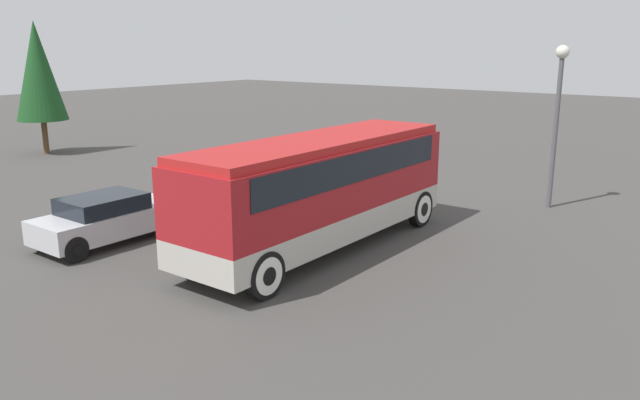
{
  "coord_description": "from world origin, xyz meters",
  "views": [
    {
      "loc": [
        -13.05,
        -9.9,
        5.5
      ],
      "look_at": [
        0.0,
        0.0,
        1.39
      ],
      "focal_mm": 35.0,
      "sensor_mm": 36.0,
      "label": 1
    }
  ],
  "objects_px": {
    "parked_car_mid": "(231,187)",
    "lamp_post": "(558,102)",
    "tour_bus": "(322,182)",
    "parked_car_near": "(108,218)"
  },
  "relations": [
    {
      "from": "parked_car_near",
      "to": "parked_car_mid",
      "type": "relative_size",
      "value": 1.03
    },
    {
      "from": "lamp_post",
      "to": "tour_bus",
      "type": "bearing_deg",
      "value": 156.64
    },
    {
      "from": "tour_bus",
      "to": "lamp_post",
      "type": "height_order",
      "value": "lamp_post"
    },
    {
      "from": "tour_bus",
      "to": "lamp_post",
      "type": "bearing_deg",
      "value": -23.36
    },
    {
      "from": "parked_car_mid",
      "to": "lamp_post",
      "type": "distance_m",
      "value": 11.38
    },
    {
      "from": "tour_bus",
      "to": "parked_car_near",
      "type": "bearing_deg",
      "value": 122.23
    },
    {
      "from": "tour_bus",
      "to": "lamp_post",
      "type": "distance_m",
      "value": 9.21
    },
    {
      "from": "parked_car_near",
      "to": "lamp_post",
      "type": "bearing_deg",
      "value": -37.12
    },
    {
      "from": "parked_car_mid",
      "to": "lamp_post",
      "type": "relative_size",
      "value": 0.73
    },
    {
      "from": "tour_bus",
      "to": "parked_car_near",
      "type": "relative_size",
      "value": 2.2
    }
  ]
}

